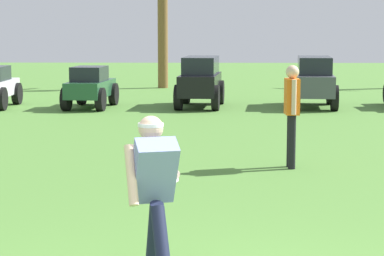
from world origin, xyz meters
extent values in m
cylinder|color=#191E38|center=(-0.33, 1.14, 0.36)|extent=(0.21, 0.37, 0.72)
cylinder|color=#191E38|center=(-0.24, 0.85, 0.36)|extent=(0.24, 0.46, 0.69)
cube|color=#7A84C6|center=(-0.32, 1.11, 0.96)|extent=(0.45, 0.51, 0.57)
sphere|color=beige|center=(-0.36, 1.23, 1.29)|extent=(0.26, 0.26, 0.21)
cylinder|color=white|center=(-0.36, 1.23, 1.32)|extent=(0.27, 0.27, 0.03)
cylinder|color=beige|center=(-0.23, 1.43, 0.82)|extent=(0.24, 0.57, 0.27)
cylinder|color=beige|center=(-0.50, 1.01, 0.94)|extent=(0.16, 0.29, 0.49)
cylinder|color=white|center=(-0.27, 1.63, 0.77)|extent=(0.33, 0.33, 0.06)
cylinder|color=black|center=(1.37, 6.23, 0.41)|extent=(0.11, 0.11, 0.82)
cylinder|color=black|center=(1.36, 6.41, 0.41)|extent=(0.11, 0.11, 0.82)
cube|color=orange|center=(1.37, 6.32, 1.09)|extent=(0.21, 0.35, 0.54)
cylinder|color=beige|center=(1.37, 6.11, 1.10)|extent=(0.07, 0.07, 0.52)
cylinder|color=beige|center=(1.36, 6.53, 1.10)|extent=(0.07, 0.07, 0.52)
sphere|color=beige|center=(1.37, 6.32, 1.46)|extent=(0.21, 0.21, 0.20)
cylinder|color=black|center=(-5.21, 15.59, 0.30)|extent=(0.18, 0.60, 0.60)
cylinder|color=black|center=(-5.21, 14.05, 0.30)|extent=(0.18, 0.60, 0.60)
cube|color=#235133|center=(-3.03, 14.77, 0.51)|extent=(1.09, 2.27, 0.42)
cube|color=#1E232B|center=(-3.04, 14.67, 0.91)|extent=(0.89, 1.17, 0.38)
cylinder|color=black|center=(-3.41, 15.58, 0.30)|extent=(0.23, 0.61, 0.60)
cylinder|color=black|center=(-2.52, 15.50, 0.30)|extent=(0.23, 0.61, 0.60)
cylinder|color=black|center=(-3.55, 14.04, 0.30)|extent=(0.23, 0.61, 0.60)
cylinder|color=black|center=(-2.65, 13.96, 0.30)|extent=(0.23, 0.61, 0.60)
cube|color=black|center=(-0.13, 15.02, 0.60)|extent=(1.17, 2.48, 0.55)
cube|color=#1E232B|center=(-0.12, 15.17, 1.11)|extent=(1.00, 1.87, 0.46)
cylinder|color=black|center=(-0.53, 15.90, 0.33)|extent=(0.24, 0.67, 0.66)
cylinder|color=black|center=(0.42, 15.81, 0.33)|extent=(0.24, 0.67, 0.66)
cylinder|color=black|center=(-0.68, 14.23, 0.33)|extent=(0.24, 0.67, 0.66)
cylinder|color=black|center=(0.28, 14.15, 0.33)|extent=(0.24, 0.67, 0.66)
cube|color=#474C51|center=(2.91, 15.05, 0.60)|extent=(1.17, 2.48, 0.55)
cube|color=#1E232B|center=(2.93, 15.20, 1.11)|extent=(1.00, 1.87, 0.46)
cylinder|color=black|center=(2.51, 15.93, 0.33)|extent=(0.24, 0.67, 0.66)
cylinder|color=black|center=(3.47, 15.84, 0.33)|extent=(0.24, 0.67, 0.66)
cylinder|color=black|center=(2.36, 14.26, 0.33)|extent=(0.24, 0.67, 0.66)
cylinder|color=black|center=(3.31, 14.18, 0.33)|extent=(0.24, 0.67, 0.66)
cylinder|color=brown|center=(-1.53, 21.37, 2.67)|extent=(0.35, 0.35, 5.33)
camera|label=1|loc=(0.13, -4.91, 2.13)|focal=70.00mm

